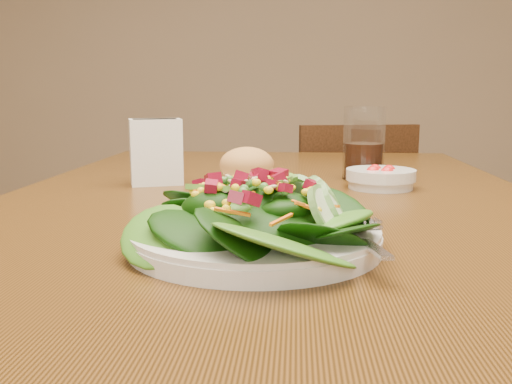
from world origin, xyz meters
TOP-DOWN VIEW (x-y plane):
  - dining_table at (0.00, 0.00)m, footprint 0.90×1.40m
  - chair_far at (0.21, 0.91)m, footprint 0.45×0.45m
  - salad_plate at (0.01, -0.31)m, footprint 0.28×0.28m
  - bread_plate at (-0.04, 0.06)m, footprint 0.15×0.15m
  - tomato_bowl at (0.19, 0.10)m, footprint 0.12×0.12m
  - drinking_glass at (0.17, 0.21)m, footprint 0.08×0.08m
  - napkin_holder at (-0.22, 0.12)m, footprint 0.11×0.08m

SIDE VIEW (x-z plane):
  - chair_far at x=0.21m, z-range 0.02..0.85m
  - dining_table at x=0.00m, z-range 0.27..1.02m
  - tomato_bowl at x=0.19m, z-range 0.75..0.79m
  - salad_plate at x=0.01m, z-range 0.74..0.82m
  - bread_plate at x=-0.04m, z-range 0.74..0.82m
  - drinking_glass at x=0.17m, z-range 0.74..0.88m
  - napkin_holder at x=-0.22m, z-range 0.75..0.88m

